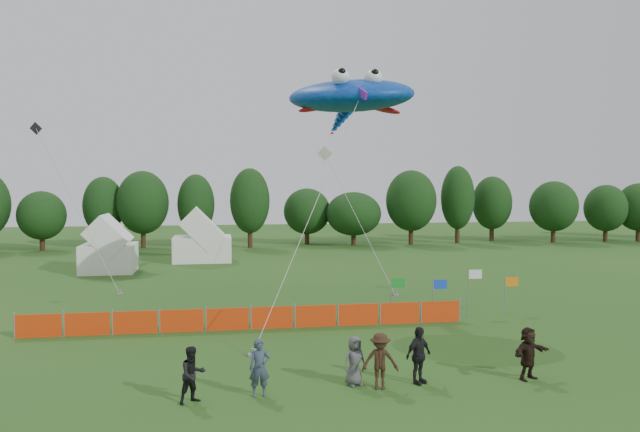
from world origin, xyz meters
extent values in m
plane|color=#234C16|center=(0.00, 0.00, 0.00)|extent=(160.00, 160.00, 0.00)
cylinder|color=#382314|center=(-21.24, 44.50, 0.96)|extent=(0.50, 0.50, 1.91)
ellipsoid|color=black|center=(-21.24, 44.50, 3.45)|extent=(4.61, 4.61, 4.30)
cylinder|color=#382314|center=(-15.73, 46.21, 1.19)|extent=(0.50, 0.50, 2.38)
ellipsoid|color=black|center=(-15.73, 46.21, 4.30)|extent=(4.09, 4.09, 5.35)
cylinder|color=#382314|center=(-11.75, 45.39, 1.29)|extent=(0.50, 0.50, 2.57)
ellipsoid|color=black|center=(-11.75, 45.39, 4.64)|extent=(5.20, 5.20, 5.79)
cylinder|color=#382314|center=(-6.44, 45.32, 1.23)|extent=(0.50, 0.50, 2.46)
ellipsoid|color=black|center=(-6.44, 45.32, 4.45)|extent=(3.78, 3.78, 5.55)
cylinder|color=#382314|center=(-0.99, 43.92, 1.33)|extent=(0.50, 0.50, 2.66)
ellipsoid|color=black|center=(-0.99, 43.92, 4.81)|extent=(4.05, 4.05, 5.99)
cylinder|color=#382314|center=(5.28, 46.53, 0.99)|extent=(0.50, 0.50, 1.98)
ellipsoid|color=black|center=(5.28, 46.53, 3.58)|extent=(5.06, 5.06, 4.46)
cylinder|color=#382314|center=(9.99, 44.56, 0.93)|extent=(0.50, 0.50, 1.86)
ellipsoid|color=black|center=(9.99, 44.56, 3.35)|extent=(5.86, 5.86, 4.18)
cylinder|color=#382314|center=(16.28, 44.38, 1.31)|extent=(0.50, 0.50, 2.62)
ellipsoid|color=black|center=(16.28, 44.38, 4.73)|extent=(5.41, 5.41, 5.89)
cylinder|color=#382314|center=(21.78, 44.99, 1.39)|extent=(0.50, 0.50, 2.78)
ellipsoid|color=black|center=(21.78, 44.99, 5.02)|extent=(3.67, 3.67, 6.26)
cylinder|color=#382314|center=(26.67, 46.88, 1.21)|extent=(0.50, 0.50, 2.42)
ellipsoid|color=black|center=(26.67, 46.88, 4.36)|extent=(4.46, 4.46, 5.44)
cylinder|color=#382314|center=(32.69, 44.13, 1.12)|extent=(0.50, 0.50, 2.24)
ellipsoid|color=black|center=(32.69, 44.13, 4.04)|extent=(5.26, 5.26, 5.03)
cylinder|color=#382314|center=(39.09, 44.15, 1.05)|extent=(0.50, 0.50, 2.10)
ellipsoid|color=black|center=(39.09, 44.15, 3.80)|extent=(4.74, 4.74, 4.73)
cylinder|color=#382314|center=(42.84, 43.69, 1.08)|extent=(0.50, 0.50, 2.16)
ellipsoid|color=black|center=(42.84, 43.69, 3.91)|extent=(4.88, 4.88, 4.87)
cube|color=white|center=(-12.25, 27.96, 1.04)|extent=(3.79, 3.79, 2.08)
cube|color=white|center=(-5.55, 33.40, 1.05)|extent=(4.79, 3.83, 2.11)
cube|color=red|center=(-11.89, 7.96, 0.50)|extent=(1.90, 0.06, 1.00)
cube|color=red|center=(-9.89, 7.96, 0.50)|extent=(1.90, 0.06, 1.00)
cube|color=red|center=(-7.89, 7.96, 0.50)|extent=(1.90, 0.06, 1.00)
cube|color=red|center=(-5.89, 7.96, 0.50)|extent=(1.90, 0.06, 1.00)
cube|color=red|center=(-3.89, 7.96, 0.50)|extent=(1.90, 0.06, 1.00)
cube|color=red|center=(-1.89, 7.96, 0.50)|extent=(1.90, 0.06, 1.00)
cube|color=red|center=(0.11, 7.96, 0.50)|extent=(1.90, 0.06, 1.00)
cube|color=red|center=(2.11, 7.96, 0.50)|extent=(1.90, 0.06, 1.00)
cube|color=red|center=(4.11, 7.96, 0.50)|extent=(1.90, 0.06, 1.00)
cube|color=red|center=(6.11, 7.96, 0.50)|extent=(1.90, 0.06, 1.00)
cylinder|color=gray|center=(4.00, 9.12, 0.98)|extent=(0.06, 0.06, 1.96)
cube|color=#148C26|center=(4.35, 9.12, 1.73)|extent=(0.70, 0.02, 0.45)
cylinder|color=gray|center=(6.00, 8.67, 0.95)|extent=(0.06, 0.06, 1.91)
cube|color=blue|center=(6.35, 8.67, 1.68)|extent=(0.70, 0.02, 0.45)
cylinder|color=gray|center=(8.00, 9.15, 1.14)|extent=(0.06, 0.06, 2.29)
cube|color=white|center=(8.35, 9.15, 2.06)|extent=(0.70, 0.02, 0.45)
cylinder|color=gray|center=(10.00, 9.24, 0.92)|extent=(0.06, 0.06, 1.85)
cube|color=orange|center=(10.35, 9.24, 1.62)|extent=(0.70, 0.02, 0.45)
imported|color=#313D52|center=(-3.04, -0.97, 0.89)|extent=(0.67, 0.45, 1.79)
imported|color=black|center=(-5.06, -1.19, 0.85)|extent=(1.04, 0.97, 1.70)
imported|color=#301E13|center=(0.81, -0.89, 0.90)|extent=(1.26, 0.84, 1.81)
imported|color=black|center=(2.19, -0.58, 0.94)|extent=(1.19, 0.95, 1.88)
imported|color=#4B4B50|center=(0.08, -0.39, 0.81)|extent=(0.91, 0.74, 1.61)
imported|color=black|center=(5.96, -0.77, 0.89)|extent=(1.71, 1.16, 1.77)
ellipsoid|color=blue|center=(2.60, 11.90, 11.11)|extent=(8.23, 7.56, 2.32)
sphere|color=white|center=(1.77, 10.46, 11.83)|extent=(0.93, 0.93, 0.93)
sphere|color=white|center=(3.43, 10.46, 11.83)|extent=(0.93, 0.93, 0.93)
ellipsoid|color=red|center=(0.83, 12.12, 10.50)|extent=(1.95, 0.85, 0.30)
ellipsoid|color=red|center=(4.37, 12.12, 10.50)|extent=(1.95, 0.85, 0.30)
cube|color=purple|center=(2.60, 9.35, 10.89)|extent=(0.37, 0.96, 0.70)
cylinder|color=#A5A5A5|center=(-0.22, 6.64, 5.40)|extent=(5.67, 6.18, 10.83)
cube|color=gray|center=(-3.04, 3.56, 0.05)|extent=(0.30, 0.30, 0.10)
cube|color=silver|center=(3.49, 24.96, 8.76)|extent=(1.10, 0.31, 1.10)
cylinder|color=#A5A5A5|center=(4.75, 19.98, 4.38)|extent=(2.54, 9.98, 8.78)
cube|color=gray|center=(6.00, 15.00, 0.05)|extent=(0.30, 0.30, 0.10)
cube|color=black|center=(-16.19, 24.38, 10.25)|extent=(0.86, 0.25, 0.86)
cylinder|color=#A5A5A5|center=(-13.10, 21.19, 5.12)|extent=(6.23, 6.42, 10.27)
cube|color=gray|center=(-10.00, 18.00, 0.05)|extent=(0.30, 0.30, 0.10)
camera|label=1|loc=(-4.29, -19.96, 6.58)|focal=35.00mm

